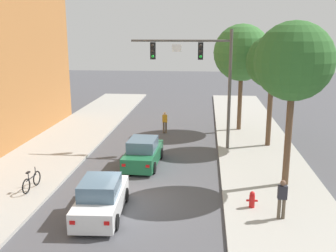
{
  "coord_description": "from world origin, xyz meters",
  "views": [
    {
      "loc": [
        3.11,
        -16.48,
        7.5
      ],
      "look_at": [
        0.92,
        6.31,
        2.0
      ],
      "focal_mm": 42.16,
      "sensor_mm": 36.0,
      "label": 1
    }
  ],
  "objects_px": {
    "pedestrian_sidewalk_right_walker": "(282,197)",
    "street_tree_second": "(273,62)",
    "car_lead_green": "(143,153)",
    "street_tree_third": "(242,53)",
    "bicycle_leaning": "(32,182)",
    "street_tree_nearest": "(294,62)",
    "fire_hydrant": "(252,199)",
    "traffic_signal_mast": "(202,67)",
    "pedestrian_crossing_road": "(165,121)",
    "car_following_white": "(101,199)"
  },
  "relations": [
    {
      "from": "bicycle_leaning",
      "to": "street_tree_second",
      "type": "xyz_separation_m",
      "value": [
        12.34,
        8.77,
        5.07
      ]
    },
    {
      "from": "fire_hydrant",
      "to": "traffic_signal_mast",
      "type": "bearing_deg",
      "value": 104.87
    },
    {
      "from": "pedestrian_sidewalk_right_walker",
      "to": "street_tree_third",
      "type": "xyz_separation_m",
      "value": [
        -0.53,
        14.99,
        4.9
      ]
    },
    {
      "from": "bicycle_leaning",
      "to": "street_tree_nearest",
      "type": "xyz_separation_m",
      "value": [
        12.17,
        1.84,
        5.6
      ]
    },
    {
      "from": "bicycle_leaning",
      "to": "fire_hydrant",
      "type": "distance_m",
      "value": 10.3
    },
    {
      "from": "pedestrian_crossing_road",
      "to": "street_tree_second",
      "type": "height_order",
      "value": "street_tree_second"
    },
    {
      "from": "traffic_signal_mast",
      "to": "street_tree_third",
      "type": "height_order",
      "value": "street_tree_third"
    },
    {
      "from": "car_following_white",
      "to": "street_tree_second",
      "type": "bearing_deg",
      "value": 52.01
    },
    {
      "from": "traffic_signal_mast",
      "to": "street_tree_second",
      "type": "height_order",
      "value": "traffic_signal_mast"
    },
    {
      "from": "street_tree_nearest",
      "to": "street_tree_second",
      "type": "distance_m",
      "value": 6.95
    },
    {
      "from": "bicycle_leaning",
      "to": "street_tree_nearest",
      "type": "relative_size",
      "value": 0.23
    },
    {
      "from": "car_lead_green",
      "to": "street_tree_third",
      "type": "relative_size",
      "value": 0.54
    },
    {
      "from": "bicycle_leaning",
      "to": "street_tree_third",
      "type": "distance_m",
      "value": 17.76
    },
    {
      "from": "street_tree_third",
      "to": "car_following_white",
      "type": "bearing_deg",
      "value": -114.47
    },
    {
      "from": "pedestrian_crossing_road",
      "to": "bicycle_leaning",
      "type": "relative_size",
      "value": 0.93
    },
    {
      "from": "car_lead_green",
      "to": "pedestrian_sidewalk_right_walker",
      "type": "bearing_deg",
      "value": -43.83
    },
    {
      "from": "pedestrian_crossing_road",
      "to": "car_lead_green",
      "type": "bearing_deg",
      "value": -93.64
    },
    {
      "from": "bicycle_leaning",
      "to": "fire_hydrant",
      "type": "relative_size",
      "value": 2.46
    },
    {
      "from": "fire_hydrant",
      "to": "street_tree_third",
      "type": "height_order",
      "value": "street_tree_third"
    },
    {
      "from": "pedestrian_sidewalk_right_walker",
      "to": "fire_hydrant",
      "type": "distance_m",
      "value": 1.52
    },
    {
      "from": "pedestrian_sidewalk_right_walker",
      "to": "street_tree_second",
      "type": "height_order",
      "value": "street_tree_second"
    },
    {
      "from": "fire_hydrant",
      "to": "street_tree_nearest",
      "type": "bearing_deg",
      "value": 55.91
    },
    {
      "from": "traffic_signal_mast",
      "to": "bicycle_leaning",
      "type": "distance_m",
      "value": 12.12
    },
    {
      "from": "traffic_signal_mast",
      "to": "street_tree_nearest",
      "type": "height_order",
      "value": "street_tree_nearest"
    },
    {
      "from": "bicycle_leaning",
      "to": "street_tree_nearest",
      "type": "height_order",
      "value": "street_tree_nearest"
    },
    {
      "from": "car_following_white",
      "to": "street_tree_nearest",
      "type": "relative_size",
      "value": 0.55
    },
    {
      "from": "car_following_white",
      "to": "bicycle_leaning",
      "type": "bearing_deg",
      "value": 152.89
    },
    {
      "from": "street_tree_nearest",
      "to": "street_tree_second",
      "type": "xyz_separation_m",
      "value": [
        0.17,
        6.93,
        -0.53
      ]
    },
    {
      "from": "car_following_white",
      "to": "street_tree_second",
      "type": "xyz_separation_m",
      "value": [
        8.42,
        10.78,
        4.89
      ]
    },
    {
      "from": "bicycle_leaning",
      "to": "street_tree_second",
      "type": "relative_size",
      "value": 0.25
    },
    {
      "from": "street_tree_nearest",
      "to": "street_tree_third",
      "type": "distance_m",
      "value": 11.29
    },
    {
      "from": "pedestrian_crossing_road",
      "to": "street_tree_third",
      "type": "bearing_deg",
      "value": 12.17
    },
    {
      "from": "pedestrian_crossing_road",
      "to": "pedestrian_sidewalk_right_walker",
      "type": "bearing_deg",
      "value": -65.97
    },
    {
      "from": "car_lead_green",
      "to": "street_tree_nearest",
      "type": "xyz_separation_m",
      "value": [
        7.49,
        -2.56,
        5.42
      ]
    },
    {
      "from": "street_tree_third",
      "to": "bicycle_leaning",
      "type": "bearing_deg",
      "value": -129.57
    },
    {
      "from": "street_tree_nearest",
      "to": "street_tree_second",
      "type": "bearing_deg",
      "value": 88.56
    },
    {
      "from": "traffic_signal_mast",
      "to": "pedestrian_crossing_road",
      "type": "bearing_deg",
      "value": 124.6
    },
    {
      "from": "traffic_signal_mast",
      "to": "car_lead_green",
      "type": "relative_size",
      "value": 1.75
    },
    {
      "from": "car_lead_green",
      "to": "street_tree_third",
      "type": "xyz_separation_m",
      "value": [
        6.09,
        8.64,
        5.24
      ]
    },
    {
      "from": "car_following_white",
      "to": "traffic_signal_mast",
      "type": "bearing_deg",
      "value": 68.05
    },
    {
      "from": "car_lead_green",
      "to": "street_tree_second",
      "type": "xyz_separation_m",
      "value": [
        7.66,
        4.37,
        4.89
      ]
    },
    {
      "from": "bicycle_leaning",
      "to": "traffic_signal_mast",
      "type": "bearing_deg",
      "value": 44.82
    },
    {
      "from": "car_lead_green",
      "to": "street_tree_nearest",
      "type": "relative_size",
      "value": 0.55
    },
    {
      "from": "car_lead_green",
      "to": "fire_hydrant",
      "type": "distance_m",
      "value": 7.75
    },
    {
      "from": "traffic_signal_mast",
      "to": "street_tree_third",
      "type": "xyz_separation_m",
      "value": [
        2.88,
        5.19,
        0.63
      ]
    },
    {
      "from": "fire_hydrant",
      "to": "street_tree_nearest",
      "type": "relative_size",
      "value": 0.09
    },
    {
      "from": "car_lead_green",
      "to": "street_tree_second",
      "type": "relative_size",
      "value": 0.6
    },
    {
      "from": "pedestrian_sidewalk_right_walker",
      "to": "street_tree_second",
      "type": "relative_size",
      "value": 0.23
    },
    {
      "from": "street_tree_third",
      "to": "pedestrian_crossing_road",
      "type": "bearing_deg",
      "value": -167.83
    },
    {
      "from": "pedestrian_crossing_road",
      "to": "street_tree_second",
      "type": "xyz_separation_m",
      "value": [
        7.19,
        -3.06,
        4.7
      ]
    }
  ]
}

